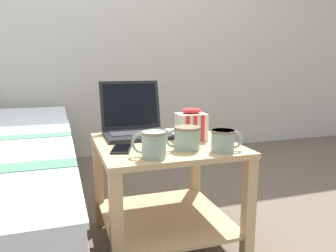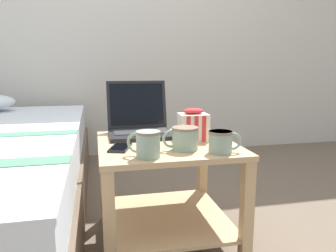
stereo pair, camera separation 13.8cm
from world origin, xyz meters
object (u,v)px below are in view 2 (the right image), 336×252
object	(u,v)px
laptop	(140,124)
cell_phone	(120,148)
mug_front_left	(184,137)
mug_mid_center	(221,141)
mug_front_right	(147,143)
snack_bag	(193,126)

from	to	relation	value
laptop	cell_phone	xyz separation A→B (m)	(-0.12, -0.27, -0.05)
laptop	mug_front_left	size ratio (longest dim) A/B	2.11
mug_mid_center	cell_phone	world-z (taller)	mug_mid_center
cell_phone	mug_front_left	bearing A→B (deg)	-15.86
mug_front_right	snack_bag	xyz separation A→B (m)	(0.25, 0.23, 0.01)
mug_mid_center	mug_front_right	bearing A→B (deg)	-179.60
mug_front_left	cell_phone	distance (m)	0.26
snack_bag	mug_mid_center	bearing A→B (deg)	-79.91
mug_front_left	mug_mid_center	bearing A→B (deg)	-31.51
laptop	mug_front_left	xyz separation A→B (m)	(0.13, -0.34, 0.00)
mug_front_left	mug_mid_center	distance (m)	0.15
laptop	snack_bag	bearing A→B (deg)	-40.71
laptop	cell_phone	bearing A→B (deg)	-113.31
mug_mid_center	snack_bag	bearing A→B (deg)	100.09
mug_front_left	cell_phone	bearing A→B (deg)	164.14
laptop	mug_mid_center	world-z (taller)	laptop
mug_front_right	mug_mid_center	distance (m)	0.29
snack_bag	mug_front_right	bearing A→B (deg)	-136.26
laptop	mug_front_right	xyz separation A→B (m)	(-0.03, -0.42, 0.00)
mug_mid_center	mug_front_left	bearing A→B (deg)	148.49
mug_front_left	snack_bag	size ratio (longest dim) A/B	1.00
mug_front_right	snack_bag	bearing A→B (deg)	43.74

